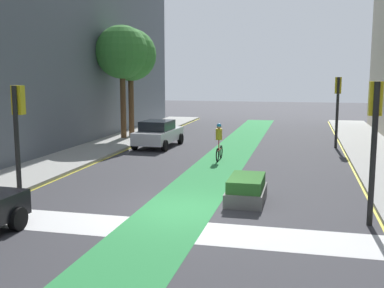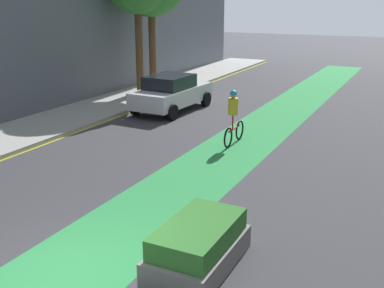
% 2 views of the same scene
% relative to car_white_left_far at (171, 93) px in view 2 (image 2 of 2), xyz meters
% --- Properties ---
extents(ground_plane, '(120.00, 120.00, 0.00)m').
position_rel_car_white_left_far_xyz_m(ground_plane, '(4.56, -12.20, -0.80)').
color(ground_plane, '#38383D').
extents(bike_lane_paint, '(2.40, 60.00, 0.01)m').
position_rel_car_white_left_far_xyz_m(bike_lane_paint, '(4.47, -12.20, -0.80)').
color(bike_lane_paint, '#2D8C47').
rests_on(bike_lane_paint, ground_plane).
extents(car_white_left_far, '(2.18, 4.28, 1.57)m').
position_rel_car_white_left_far_xyz_m(car_white_left_far, '(0.00, 0.00, 0.00)').
color(car_white_left_far, silver).
rests_on(car_white_left_far, ground_plane).
extents(cyclist_in_lane, '(0.32, 1.73, 1.86)m').
position_rel_car_white_left_far_xyz_m(cyclist_in_lane, '(4.24, -3.45, 0.17)').
color(cyclist_in_lane, black).
rests_on(cyclist_in_lane, ground_plane).
extents(median_planter, '(1.23, 2.22, 0.85)m').
position_rel_car_white_left_far_xyz_m(median_planter, '(6.47, -10.76, -0.40)').
color(median_planter, slate).
rests_on(median_planter, ground_plane).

